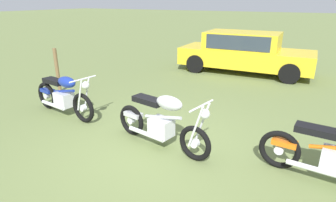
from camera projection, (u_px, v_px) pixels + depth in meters
ground_plane at (159, 149)px, 5.03m from camera, size 120.00×120.00×0.00m
motorcycle_blue at (64, 95)px, 6.34m from camera, size 2.02×0.64×1.02m
motorcycle_silver at (161, 121)px, 4.96m from camera, size 2.06×0.71×1.02m
car_yellow at (244, 50)px, 10.05m from camera, size 4.60×1.94×1.43m
fence_post_wooden at (57, 71)px, 7.94m from camera, size 0.10×0.10×1.25m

